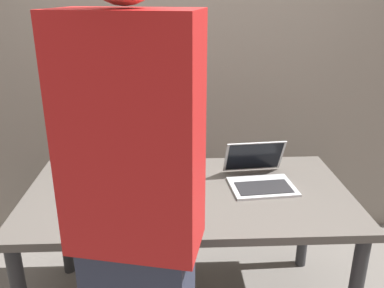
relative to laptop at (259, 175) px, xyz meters
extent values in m
cube|color=#56514C|center=(-0.37, -0.08, -0.06)|extent=(1.59, 0.84, 0.04)
cylinder|color=#2D2D30|center=(-1.11, 0.28, -0.42)|extent=(0.06, 0.06, 0.69)
cylinder|color=#2D2D30|center=(0.37, 0.28, -0.42)|extent=(0.06, 0.06, 0.69)
cube|color=#B7BABC|center=(0.01, -0.06, -0.04)|extent=(0.34, 0.27, 0.01)
cube|color=#232326|center=(0.01, -0.08, -0.03)|extent=(0.28, 0.17, 0.00)
cube|color=#B7BABC|center=(-0.01, 0.11, 0.06)|extent=(0.32, 0.12, 0.19)
cube|color=black|center=(-0.01, 0.10, 0.06)|extent=(0.30, 0.11, 0.17)
cylinder|color=#1E5123|center=(-0.55, 0.00, 0.05)|extent=(0.07, 0.07, 0.18)
cone|color=#1E5123|center=(-0.55, 0.00, 0.15)|extent=(0.07, 0.07, 0.02)
cylinder|color=#1E5123|center=(-0.55, 0.00, 0.19)|extent=(0.03, 0.03, 0.07)
cylinder|color=#BFB74C|center=(-0.55, 0.00, 0.24)|extent=(0.03, 0.03, 0.01)
cylinder|color=beige|center=(-0.55, 0.00, 0.05)|extent=(0.07, 0.07, 0.06)
cylinder|color=#333333|center=(-0.57, -0.10, 0.06)|extent=(0.07, 0.07, 0.20)
cone|color=#333333|center=(-0.57, -0.10, 0.17)|extent=(0.07, 0.07, 0.03)
cylinder|color=#333333|center=(-0.57, -0.10, 0.22)|extent=(0.03, 0.03, 0.07)
cylinder|color=#BFB74C|center=(-0.57, -0.10, 0.26)|extent=(0.04, 0.04, 0.01)
cylinder|color=#47E235|center=(-0.57, -0.10, 0.07)|extent=(0.07, 0.07, 0.07)
cylinder|color=brown|center=(-0.46, 0.06, 0.07)|extent=(0.07, 0.07, 0.22)
cone|color=brown|center=(-0.46, 0.06, 0.19)|extent=(0.07, 0.07, 0.02)
cylinder|color=brown|center=(-0.46, 0.06, 0.23)|extent=(0.03, 0.03, 0.07)
cylinder|color=#BFB74C|center=(-0.46, 0.06, 0.28)|extent=(0.04, 0.04, 0.01)
cylinder|color=#AE9B9F|center=(-0.46, 0.06, 0.08)|extent=(0.07, 0.07, 0.08)
cube|color=red|center=(-0.55, -0.78, 0.49)|extent=(0.44, 0.31, 0.70)
cube|color=gray|center=(-0.37, 0.78, 0.53)|extent=(6.00, 0.10, 2.60)
camera|label=1|loc=(-0.43, -1.88, 0.89)|focal=38.23mm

